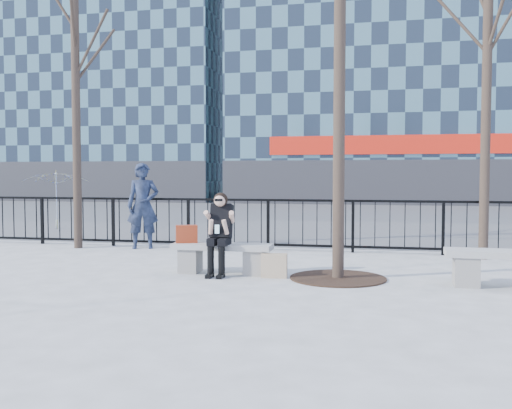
% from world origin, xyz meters
% --- Properties ---
extents(ground, '(120.00, 120.00, 0.00)m').
position_xyz_m(ground, '(0.00, 0.00, 0.00)').
color(ground, gray).
rests_on(ground, ground).
extents(street_surface, '(60.00, 23.00, 0.01)m').
position_xyz_m(street_surface, '(0.00, 15.00, 0.00)').
color(street_surface, '#474747').
rests_on(street_surface, ground).
extents(railing, '(14.00, 0.06, 1.10)m').
position_xyz_m(railing, '(0.00, 3.00, 0.55)').
color(railing, black).
rests_on(railing, ground).
extents(building_left, '(16.20, 10.20, 22.60)m').
position_xyz_m(building_left, '(-15.00, 27.00, 11.30)').
color(building_left, slate).
rests_on(building_left, ground).
extents(tree_left, '(2.80, 2.80, 6.50)m').
position_xyz_m(tree_left, '(-4.00, 2.50, 4.86)').
color(tree_left, black).
rests_on(tree_left, ground).
extents(tree_grate, '(1.50, 1.50, 0.02)m').
position_xyz_m(tree_grate, '(1.90, -0.10, 0.01)').
color(tree_grate, black).
rests_on(tree_grate, ground).
extents(bench_main, '(1.65, 0.46, 0.49)m').
position_xyz_m(bench_main, '(0.00, 0.00, 0.30)').
color(bench_main, slate).
rests_on(bench_main, ground).
extents(bench_second, '(1.79, 0.50, 0.53)m').
position_xyz_m(bench_second, '(4.37, -0.27, 0.33)').
color(bench_second, slate).
rests_on(bench_second, ground).
extents(seated_woman, '(0.50, 0.64, 1.34)m').
position_xyz_m(seated_woman, '(0.00, -0.16, 0.67)').
color(seated_woman, black).
rests_on(seated_woman, ground).
extents(handbag, '(0.39, 0.29, 0.29)m').
position_xyz_m(handbag, '(-0.62, 0.02, 0.64)').
color(handbag, '#A13113').
rests_on(handbag, bench_main).
extents(shopping_bag, '(0.41, 0.17, 0.38)m').
position_xyz_m(shopping_bag, '(0.91, -0.21, 0.19)').
color(shopping_bag, '#C8B08D').
rests_on(shopping_bag, ground).
extents(standing_man, '(0.80, 0.66, 1.89)m').
position_xyz_m(standing_man, '(-2.55, 2.71, 0.94)').
color(standing_man, black).
rests_on(standing_man, ground).
extents(vendor_umbrella, '(2.03, 2.06, 1.76)m').
position_xyz_m(vendor_umbrella, '(-6.87, 6.33, 0.88)').
color(vendor_umbrella, yellow).
rests_on(vendor_umbrella, ground).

